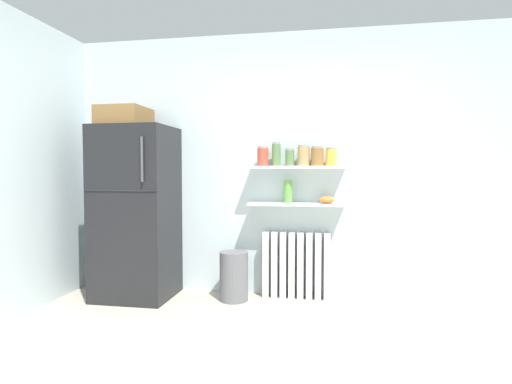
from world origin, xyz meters
TOP-DOWN VIEW (x-y plane):
  - ground_plane at (0.00, 0.50)m, footprint 7.04×7.04m
  - back_wall at (0.00, 2.05)m, footprint 7.04×0.10m
  - refrigerator at (-1.48, 1.68)m, footprint 0.71×0.67m
  - radiator at (0.08, 1.92)m, footprint 0.65×0.12m
  - wall_shelf_lower at (0.08, 1.89)m, footprint 0.92×0.22m
  - wall_shelf_upper at (0.08, 1.89)m, footprint 0.92×0.22m
  - storage_jar_0 at (-0.25, 1.89)m, footprint 0.11×0.11m
  - storage_jar_1 at (-0.11, 1.89)m, footprint 0.08×0.08m
  - storage_jar_2 at (0.02, 1.89)m, footprint 0.09×0.09m
  - storage_jar_3 at (0.15, 1.89)m, footprint 0.11×0.11m
  - storage_jar_4 at (0.28, 1.89)m, footprint 0.12×0.12m
  - storage_jar_5 at (0.41, 1.89)m, footprint 0.10×0.10m
  - vase at (-0.00, 1.89)m, footprint 0.08×0.08m
  - shelf_bowl at (0.37, 1.89)m, footprint 0.15×0.15m
  - trash_bin at (-0.50, 1.73)m, footprint 0.27×0.27m

SIDE VIEW (x-z plane):
  - ground_plane at x=0.00m, z-range 0.00..0.00m
  - trash_bin at x=-0.50m, z-range 0.00..0.47m
  - radiator at x=0.08m, z-range 0.00..0.64m
  - refrigerator at x=-1.48m, z-range -0.05..1.81m
  - wall_shelf_lower at x=0.08m, z-range 0.91..0.93m
  - shelf_bowl at x=0.37m, z-range 0.93..1.00m
  - vase at x=0.00m, z-range 0.93..1.16m
  - wall_shelf_upper at x=0.08m, z-range 1.26..1.29m
  - back_wall at x=0.00m, z-range 0.00..2.60m
  - storage_jar_2 at x=0.02m, z-range 1.29..1.46m
  - storage_jar_5 at x=0.41m, z-range 1.29..1.46m
  - storage_jar_4 at x=0.28m, z-range 1.29..1.47m
  - storage_jar_0 at x=-0.25m, z-range 1.29..1.48m
  - storage_jar_3 at x=0.15m, z-range 1.29..1.49m
  - storage_jar_1 at x=-0.11m, z-range 1.29..1.52m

